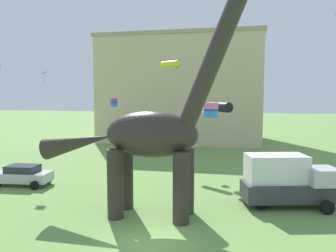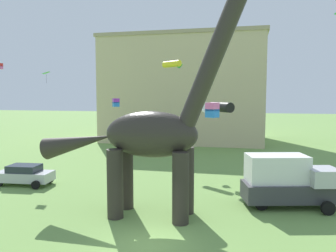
{
  "view_description": "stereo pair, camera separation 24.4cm",
  "coord_description": "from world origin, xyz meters",
  "px_view_note": "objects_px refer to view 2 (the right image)",
  "views": [
    {
      "loc": [
        4.24,
        -14.62,
        6.87
      ],
      "look_at": [
        -0.14,
        4.88,
        5.05
      ],
      "focal_mm": 36.32,
      "sensor_mm": 36.0,
      "label": 1
    },
    {
      "loc": [
        4.48,
        -14.57,
        6.87
      ],
      "look_at": [
        -0.14,
        4.88,
        5.05
      ],
      "focal_mm": 36.32,
      "sensor_mm": 36.0,
      "label": 2
    }
  ],
  "objects_px": {
    "kite_high_right": "(0,66)",
    "kite_near_high": "(217,107)",
    "person_photographer": "(251,170)",
    "kite_near_low": "(116,103)",
    "parked_box_truck": "(288,180)",
    "person_watching_child": "(272,168)",
    "dinosaur_sculpture": "(150,134)",
    "kite_far_right": "(174,64)",
    "kite_apex": "(212,110)",
    "parked_sedan_left": "(25,174)",
    "kite_mid_right": "(46,73)"
  },
  "relations": [
    {
      "from": "dinosaur_sculpture",
      "to": "person_watching_child",
      "type": "bearing_deg",
      "value": 42.4
    },
    {
      "from": "kite_high_right",
      "to": "kite_near_high",
      "type": "bearing_deg",
      "value": -1.4
    },
    {
      "from": "kite_near_high",
      "to": "kite_far_right",
      "type": "height_order",
      "value": "kite_far_right"
    },
    {
      "from": "person_photographer",
      "to": "kite_apex",
      "type": "distance_m",
      "value": 5.59
    },
    {
      "from": "person_watching_child",
      "to": "kite_mid_right",
      "type": "height_order",
      "value": "kite_mid_right"
    },
    {
      "from": "dinosaur_sculpture",
      "to": "kite_mid_right",
      "type": "xyz_separation_m",
      "value": [
        -11.92,
        8.46,
        4.13
      ]
    },
    {
      "from": "person_watching_child",
      "to": "kite_near_low",
      "type": "bearing_deg",
      "value": -91.72
    },
    {
      "from": "kite_apex",
      "to": "kite_mid_right",
      "type": "xyz_separation_m",
      "value": [
        -14.44,
        -0.77,
        3.13
      ]
    },
    {
      "from": "person_watching_child",
      "to": "kite_near_low",
      "type": "xyz_separation_m",
      "value": [
        -17.01,
        9.27,
        4.95
      ]
    },
    {
      "from": "parked_sedan_left",
      "to": "person_watching_child",
      "type": "height_order",
      "value": "person_watching_child"
    },
    {
      "from": "dinosaur_sculpture",
      "to": "parked_box_truck",
      "type": "bearing_deg",
      "value": 12.87
    },
    {
      "from": "parked_box_truck",
      "to": "kite_near_high",
      "type": "distance_m",
      "value": 11.06
    },
    {
      "from": "person_photographer",
      "to": "kite_far_right",
      "type": "bearing_deg",
      "value": -151.0
    },
    {
      "from": "kite_high_right",
      "to": "kite_far_right",
      "type": "bearing_deg",
      "value": 10.29
    },
    {
      "from": "parked_sedan_left",
      "to": "kite_near_low",
      "type": "relative_size",
      "value": 4.46
    },
    {
      "from": "person_photographer",
      "to": "kite_high_right",
      "type": "distance_m",
      "value": 27.58
    },
    {
      "from": "person_watching_child",
      "to": "kite_apex",
      "type": "xyz_separation_m",
      "value": [
        -4.77,
        -0.48,
        4.62
      ]
    },
    {
      "from": "kite_high_right",
      "to": "kite_near_high",
      "type": "relative_size",
      "value": 0.19
    },
    {
      "from": "parked_box_truck",
      "to": "kite_far_right",
      "type": "relative_size",
      "value": 2.48
    },
    {
      "from": "dinosaur_sculpture",
      "to": "person_photographer",
      "type": "height_order",
      "value": "dinosaur_sculpture"
    },
    {
      "from": "kite_near_high",
      "to": "kite_near_low",
      "type": "bearing_deg",
      "value": 151.51
    },
    {
      "from": "parked_box_truck",
      "to": "kite_near_low",
      "type": "xyz_separation_m",
      "value": [
        -17.52,
        15.57,
        4.36
      ]
    },
    {
      "from": "dinosaur_sculpture",
      "to": "parked_box_truck",
      "type": "distance_m",
      "value": 9.03
    },
    {
      "from": "parked_box_truck",
      "to": "kite_far_right",
      "type": "height_order",
      "value": "kite_far_right"
    },
    {
      "from": "person_watching_child",
      "to": "kite_near_high",
      "type": "bearing_deg",
      "value": -91.99
    },
    {
      "from": "person_photographer",
      "to": "kite_near_low",
      "type": "xyz_separation_m",
      "value": [
        -15.38,
        10.26,
        4.94
      ]
    },
    {
      "from": "person_watching_child",
      "to": "kite_mid_right",
      "type": "xyz_separation_m",
      "value": [
        -19.2,
        -1.25,
        7.75
      ]
    },
    {
      "from": "kite_high_right",
      "to": "kite_near_high",
      "type": "xyz_separation_m",
      "value": [
        22.79,
        -0.56,
        -4.09
      ]
    },
    {
      "from": "kite_apex",
      "to": "kite_mid_right",
      "type": "height_order",
      "value": "kite_mid_right"
    },
    {
      "from": "kite_near_low",
      "to": "kite_far_right",
      "type": "relative_size",
      "value": 0.41
    },
    {
      "from": "parked_sedan_left",
      "to": "kite_near_high",
      "type": "xyz_separation_m",
      "value": [
        13.9,
        8.14,
        5.0
      ]
    },
    {
      "from": "kite_mid_right",
      "to": "kite_high_right",
      "type": "xyz_separation_m",
      "value": [
        -8.23,
        4.36,
        1.1
      ]
    },
    {
      "from": "kite_high_right",
      "to": "kite_far_right",
      "type": "distance_m",
      "value": 18.27
    },
    {
      "from": "kite_high_right",
      "to": "kite_far_right",
      "type": "xyz_separation_m",
      "value": [
        17.97,
        3.26,
        0.13
      ]
    },
    {
      "from": "parked_sedan_left",
      "to": "kite_near_high",
      "type": "distance_m",
      "value": 16.87
    },
    {
      "from": "parked_box_truck",
      "to": "person_photographer",
      "type": "height_order",
      "value": "parked_box_truck"
    },
    {
      "from": "parked_sedan_left",
      "to": "kite_apex",
      "type": "bearing_deg",
      "value": 14.97
    },
    {
      "from": "person_watching_child",
      "to": "kite_near_low",
      "type": "distance_m",
      "value": 19.99
    },
    {
      "from": "kite_far_right",
      "to": "person_watching_child",
      "type": "bearing_deg",
      "value": -33.97
    },
    {
      "from": "dinosaur_sculpture",
      "to": "parked_sedan_left",
      "type": "xyz_separation_m",
      "value": [
        -11.26,
        4.12,
        -3.87
      ]
    },
    {
      "from": "parked_box_truck",
      "to": "kite_near_low",
      "type": "bearing_deg",
      "value": 123.84
    },
    {
      "from": "parked_sedan_left",
      "to": "kite_near_low",
      "type": "bearing_deg",
      "value": 78.75
    },
    {
      "from": "parked_sedan_left",
      "to": "person_photographer",
      "type": "relative_size",
      "value": 2.46
    },
    {
      "from": "dinosaur_sculpture",
      "to": "kite_apex",
      "type": "relative_size",
      "value": 10.79
    },
    {
      "from": "parked_box_truck",
      "to": "kite_far_right",
      "type": "distance_m",
      "value": 18.18
    },
    {
      "from": "kite_apex",
      "to": "parked_box_truck",
      "type": "bearing_deg",
      "value": -47.77
    },
    {
      "from": "kite_apex",
      "to": "kite_far_right",
      "type": "height_order",
      "value": "kite_far_right"
    },
    {
      "from": "dinosaur_sculpture",
      "to": "kite_near_low",
      "type": "distance_m",
      "value": 21.36
    },
    {
      "from": "parked_sedan_left",
      "to": "parked_box_truck",
      "type": "relative_size",
      "value": 0.73
    },
    {
      "from": "kite_apex",
      "to": "kite_near_high",
      "type": "bearing_deg",
      "value": 87.66
    }
  ]
}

